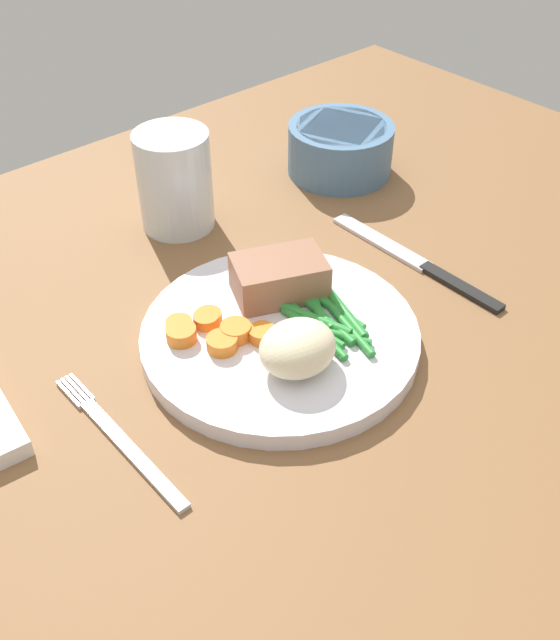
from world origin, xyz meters
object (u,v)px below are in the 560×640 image
(dinner_plate, at_px, (280,336))
(fork, at_px, (120,439))
(knife, at_px, (418,263))
(salad_bowl, at_px, (340,146))
(meat_portion, at_px, (279,277))
(water_glass, at_px, (175,186))

(dinner_plate, distance_m, fork, 0.16)
(knife, bearing_deg, salad_bowl, 69.07)
(fork, height_order, knife, knife)
(meat_portion, relative_size, water_glass, 0.78)
(water_glass, bearing_deg, meat_portion, -94.20)
(meat_portion, height_order, water_glass, water_glass)
(meat_portion, distance_m, salad_bowl, 0.26)
(water_glass, xyz_separation_m, salad_bowl, (0.20, -0.03, -0.01))
(knife, bearing_deg, water_glass, 122.71)
(knife, xyz_separation_m, salad_bowl, (0.07, 0.18, 0.03))
(dinner_plate, height_order, fork, dinner_plate)
(water_glass, bearing_deg, salad_bowl, -8.92)
(knife, distance_m, water_glass, 0.25)
(dinner_plate, height_order, knife, dinner_plate)
(salad_bowl, bearing_deg, water_glass, 171.08)
(dinner_plate, distance_m, meat_portion, 0.05)
(dinner_plate, height_order, meat_portion, meat_portion)
(fork, distance_m, water_glass, 0.30)
(meat_portion, relative_size, knife, 0.38)
(dinner_plate, xyz_separation_m, meat_portion, (0.03, 0.04, 0.03))
(salad_bowl, bearing_deg, knife, -112.00)
(fork, bearing_deg, water_glass, 42.21)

